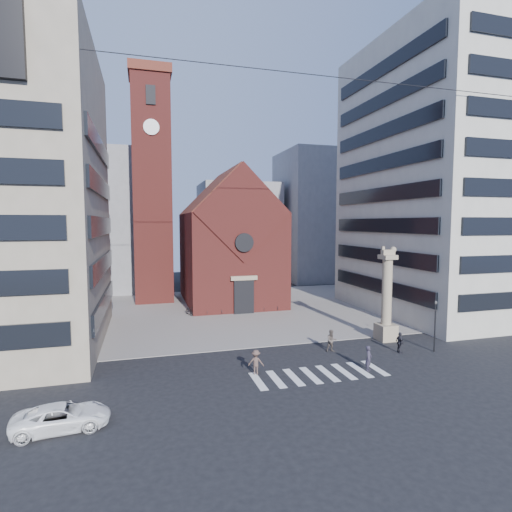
{
  "coord_description": "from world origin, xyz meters",
  "views": [
    {
      "loc": [
        -11.34,
        -28.39,
        10.8
      ],
      "look_at": [
        -1.02,
        8.0,
        7.64
      ],
      "focal_mm": 28.0,
      "sensor_mm": 36.0,
      "label": 1
    }
  ],
  "objects_px": {
    "traffic_light": "(435,325)",
    "white_car": "(62,417)",
    "scooter_0": "(189,311)",
    "pedestrian_1": "(332,341)",
    "pedestrian_2": "(400,343)",
    "lion_column": "(387,303)",
    "pedestrian_0": "(369,358)"
  },
  "relations": [
    {
      "from": "pedestrian_1",
      "to": "pedestrian_0",
      "type": "bearing_deg",
      "value": -76.52
    },
    {
      "from": "white_car",
      "to": "scooter_0",
      "type": "bearing_deg",
      "value": -26.3
    },
    {
      "from": "traffic_light",
      "to": "pedestrian_0",
      "type": "relative_size",
      "value": 2.33
    },
    {
      "from": "traffic_light",
      "to": "white_car",
      "type": "bearing_deg",
      "value": -169.1
    },
    {
      "from": "traffic_light",
      "to": "lion_column",
      "type": "bearing_deg",
      "value": 116.46
    },
    {
      "from": "traffic_light",
      "to": "pedestrian_2",
      "type": "height_order",
      "value": "traffic_light"
    },
    {
      "from": "lion_column",
      "to": "pedestrian_1",
      "type": "height_order",
      "value": "lion_column"
    },
    {
      "from": "lion_column",
      "to": "traffic_light",
      "type": "height_order",
      "value": "lion_column"
    },
    {
      "from": "white_car",
      "to": "pedestrian_0",
      "type": "distance_m",
      "value": 20.19
    },
    {
      "from": "traffic_light",
      "to": "scooter_0",
      "type": "distance_m",
      "value": 26.34
    },
    {
      "from": "pedestrian_0",
      "to": "pedestrian_2",
      "type": "height_order",
      "value": "pedestrian_0"
    },
    {
      "from": "white_car",
      "to": "pedestrian_2",
      "type": "relative_size",
      "value": 2.77
    },
    {
      "from": "pedestrian_0",
      "to": "pedestrian_1",
      "type": "distance_m",
      "value": 4.72
    },
    {
      "from": "pedestrian_1",
      "to": "pedestrian_2",
      "type": "height_order",
      "value": "pedestrian_1"
    },
    {
      "from": "pedestrian_1",
      "to": "traffic_light",
      "type": "bearing_deg",
      "value": -10.11
    },
    {
      "from": "pedestrian_1",
      "to": "scooter_0",
      "type": "height_order",
      "value": "pedestrian_1"
    },
    {
      "from": "white_car",
      "to": "scooter_0",
      "type": "height_order",
      "value": "white_car"
    },
    {
      "from": "scooter_0",
      "to": "pedestrian_1",
      "type": "bearing_deg",
      "value": -74.54
    },
    {
      "from": "pedestrian_0",
      "to": "pedestrian_2",
      "type": "distance_m",
      "value": 5.47
    },
    {
      "from": "pedestrian_0",
      "to": "pedestrian_1",
      "type": "bearing_deg",
      "value": 53.02
    },
    {
      "from": "pedestrian_0",
      "to": "pedestrian_1",
      "type": "relative_size",
      "value": 0.99
    },
    {
      "from": "pedestrian_1",
      "to": "scooter_0",
      "type": "distance_m",
      "value": 19.29
    },
    {
      "from": "lion_column",
      "to": "scooter_0",
      "type": "distance_m",
      "value": 22.26
    },
    {
      "from": "scooter_0",
      "to": "traffic_light",
      "type": "bearing_deg",
      "value": -61.64
    },
    {
      "from": "pedestrian_1",
      "to": "white_car",
      "type": "bearing_deg",
      "value": -152.62
    },
    {
      "from": "pedestrian_1",
      "to": "pedestrian_2",
      "type": "relative_size",
      "value": 1.08
    },
    {
      "from": "pedestrian_0",
      "to": "scooter_0",
      "type": "height_order",
      "value": "pedestrian_0"
    },
    {
      "from": "traffic_light",
      "to": "pedestrian_1",
      "type": "xyz_separation_m",
      "value": [
        -8.31,
        2.35,
        -1.36
      ]
    },
    {
      "from": "lion_column",
      "to": "pedestrian_0",
      "type": "xyz_separation_m",
      "value": [
        -5.68,
        -6.32,
        -2.54
      ]
    },
    {
      "from": "pedestrian_2",
      "to": "scooter_0",
      "type": "xyz_separation_m",
      "value": [
        -15.35,
        18.31,
        -0.3
      ]
    },
    {
      "from": "pedestrian_0",
      "to": "scooter_0",
      "type": "relative_size",
      "value": 0.95
    },
    {
      "from": "lion_column",
      "to": "pedestrian_2",
      "type": "relative_size",
      "value": 5.01
    }
  ]
}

